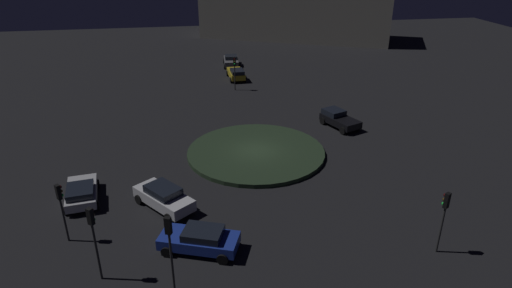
{
  "coord_description": "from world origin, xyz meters",
  "views": [
    {
      "loc": [
        -31.86,
        5.46,
        15.95
      ],
      "look_at": [
        0.0,
        0.0,
        0.9
      ],
      "focal_mm": 30.83,
      "sensor_mm": 36.0,
      "label": 1
    }
  ],
  "objects_px": {
    "traffic_light_northwest": "(93,230)",
    "traffic_light_east": "(235,67)",
    "car_black": "(339,119)",
    "car_yellow": "(236,73)",
    "store_building": "(296,11)",
    "car_white": "(164,197)",
    "traffic_light_southwest": "(444,210)",
    "car_silver": "(81,192)",
    "traffic_light_northwest_near": "(170,240)",
    "traffic_light_northwest_far": "(61,201)",
    "car_grey": "(231,60)",
    "car_blue": "(200,239)"
  },
  "relations": [
    {
      "from": "car_yellow",
      "to": "store_building",
      "type": "height_order",
      "value": "store_building"
    },
    {
      "from": "car_grey",
      "to": "traffic_light_east",
      "type": "height_order",
      "value": "traffic_light_east"
    },
    {
      "from": "car_white",
      "to": "traffic_light_northwest",
      "type": "bearing_deg",
      "value": 115.82
    },
    {
      "from": "car_silver",
      "to": "traffic_light_northwest",
      "type": "height_order",
      "value": "traffic_light_northwest"
    },
    {
      "from": "traffic_light_northwest_far",
      "to": "car_black",
      "type": "bearing_deg",
      "value": -3.48
    },
    {
      "from": "car_grey",
      "to": "traffic_light_east",
      "type": "xyz_separation_m",
      "value": [
        -10.86,
        0.82,
        1.99
      ]
    },
    {
      "from": "traffic_light_northwest_near",
      "to": "store_building",
      "type": "bearing_deg",
      "value": 4.67
    },
    {
      "from": "car_silver",
      "to": "traffic_light_northwest",
      "type": "relative_size",
      "value": 0.98
    },
    {
      "from": "traffic_light_northwest",
      "to": "traffic_light_east",
      "type": "xyz_separation_m",
      "value": [
        30.1,
        -10.78,
        -0.3
      ]
    },
    {
      "from": "traffic_light_northwest",
      "to": "car_yellow",
      "type": "bearing_deg",
      "value": 19.94
    },
    {
      "from": "car_black",
      "to": "car_yellow",
      "type": "relative_size",
      "value": 0.99
    },
    {
      "from": "car_blue",
      "to": "traffic_light_northwest_near",
      "type": "distance_m",
      "value": 4.11
    },
    {
      "from": "car_black",
      "to": "traffic_light_southwest",
      "type": "distance_m",
      "value": 18.55
    },
    {
      "from": "car_yellow",
      "to": "traffic_light_northwest_near",
      "type": "bearing_deg",
      "value": 165.66
    },
    {
      "from": "car_yellow",
      "to": "traffic_light_northwest",
      "type": "xyz_separation_m",
      "value": [
        -34.37,
        11.48,
        2.28
      ]
    },
    {
      "from": "car_white",
      "to": "traffic_light_southwest",
      "type": "relative_size",
      "value": 1.2
    },
    {
      "from": "car_blue",
      "to": "traffic_light_northwest_near",
      "type": "bearing_deg",
      "value": 85.0
    },
    {
      "from": "store_building",
      "to": "traffic_light_northwest_near",
      "type": "bearing_deg",
      "value": 95.46
    },
    {
      "from": "car_silver",
      "to": "traffic_light_northwest",
      "type": "distance_m",
      "value": 8.57
    },
    {
      "from": "car_grey",
      "to": "traffic_light_southwest",
      "type": "relative_size",
      "value": 1.16
    },
    {
      "from": "car_yellow",
      "to": "store_building",
      "type": "bearing_deg",
      "value": -31.87
    },
    {
      "from": "car_black",
      "to": "traffic_light_east",
      "type": "xyz_separation_m",
      "value": [
        12.58,
        8.19,
        1.99
      ]
    },
    {
      "from": "car_blue",
      "to": "traffic_light_northwest",
      "type": "xyz_separation_m",
      "value": [
        -1.43,
        5.16,
        2.31
      ]
    },
    {
      "from": "car_black",
      "to": "traffic_light_east",
      "type": "bearing_deg",
      "value": -169.12
    },
    {
      "from": "car_silver",
      "to": "traffic_light_northwest_near",
      "type": "height_order",
      "value": "traffic_light_northwest_near"
    },
    {
      "from": "car_silver",
      "to": "car_grey",
      "type": "relative_size",
      "value": 0.95
    },
    {
      "from": "traffic_light_northwest_near",
      "to": "traffic_light_northwest",
      "type": "bearing_deg",
      "value": 91.35
    },
    {
      "from": "car_black",
      "to": "car_grey",
      "type": "relative_size",
      "value": 0.97
    },
    {
      "from": "traffic_light_northwest_far",
      "to": "traffic_light_northwest_near",
      "type": "bearing_deg",
      "value": -77.12
    },
    {
      "from": "car_black",
      "to": "traffic_light_northwest_near",
      "type": "height_order",
      "value": "traffic_light_northwest_near"
    },
    {
      "from": "traffic_light_east",
      "to": "traffic_light_northwest",
      "type": "bearing_deg",
      "value": -18.22
    },
    {
      "from": "traffic_light_northwest_far",
      "to": "car_silver",
      "type": "bearing_deg",
      "value": 53.2
    },
    {
      "from": "car_white",
      "to": "car_silver",
      "type": "height_order",
      "value": "car_white"
    },
    {
      "from": "car_white",
      "to": "car_yellow",
      "type": "relative_size",
      "value": 1.06
    },
    {
      "from": "store_building",
      "to": "car_white",
      "type": "bearing_deg",
      "value": 92.2
    },
    {
      "from": "car_blue",
      "to": "car_yellow",
      "type": "relative_size",
      "value": 1.09
    },
    {
      "from": "car_grey",
      "to": "traffic_light_northwest_near",
      "type": "relative_size",
      "value": 1.0
    },
    {
      "from": "traffic_light_east",
      "to": "car_silver",
      "type": "bearing_deg",
      "value": -29.1
    },
    {
      "from": "car_black",
      "to": "traffic_light_northwest",
      "type": "relative_size",
      "value": 1.0
    },
    {
      "from": "traffic_light_northwest",
      "to": "traffic_light_east",
      "type": "height_order",
      "value": "traffic_light_northwest"
    },
    {
      "from": "car_yellow",
      "to": "store_building",
      "type": "xyz_separation_m",
      "value": [
        24.0,
        -13.7,
        3.91
      ]
    },
    {
      "from": "car_white",
      "to": "car_grey",
      "type": "bearing_deg",
      "value": -51.6
    },
    {
      "from": "car_silver",
      "to": "car_yellow",
      "type": "height_order",
      "value": "car_yellow"
    },
    {
      "from": "traffic_light_northwest",
      "to": "traffic_light_east",
      "type": "distance_m",
      "value": 31.97
    },
    {
      "from": "car_silver",
      "to": "car_black",
      "type": "bearing_deg",
      "value": -73.6
    },
    {
      "from": "traffic_light_northwest_near",
      "to": "store_building",
      "type": "height_order",
      "value": "store_building"
    },
    {
      "from": "car_yellow",
      "to": "traffic_light_east",
      "type": "xyz_separation_m",
      "value": [
        -4.27,
        0.7,
        1.98
      ]
    },
    {
      "from": "traffic_light_northwest",
      "to": "traffic_light_northwest_far",
      "type": "xyz_separation_m",
      "value": [
        3.62,
        2.36,
        -0.38
      ]
    },
    {
      "from": "traffic_light_northwest_far",
      "to": "store_building",
      "type": "height_order",
      "value": "store_building"
    },
    {
      "from": "car_grey",
      "to": "traffic_light_northwest_near",
      "type": "distance_m",
      "value": 43.33
    }
  ]
}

